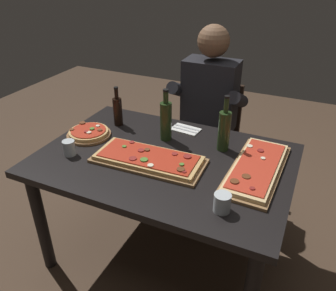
{
  "coord_description": "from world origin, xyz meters",
  "views": [
    {
      "loc": [
        0.7,
        -1.47,
        1.74
      ],
      "look_at": [
        0.0,
        0.05,
        0.79
      ],
      "focal_mm": 36.45,
      "sensor_mm": 36.0,
      "label": 1
    }
  ],
  "objects_px": {
    "pizza_round_far": "(89,133)",
    "wine_bottle_dark": "(224,130)",
    "diner_chair": "(210,133)",
    "tumbler_near_camera": "(222,203)",
    "pizza_rectangular_front": "(149,159)",
    "oil_bottle_amber": "(166,120)",
    "dining_table": "(164,171)",
    "seated_diner": "(207,109)",
    "vinegar_bottle_green": "(118,110)",
    "tumbler_far_side": "(69,149)",
    "pizza_rectangular_left": "(256,168)"
  },
  "relations": [
    {
      "from": "pizza_round_far",
      "to": "vinegar_bottle_green",
      "type": "relative_size",
      "value": 1.04
    },
    {
      "from": "pizza_rectangular_front",
      "to": "tumbler_near_camera",
      "type": "bearing_deg",
      "value": -24.57
    },
    {
      "from": "pizza_rectangular_left",
      "to": "vinegar_bottle_green",
      "type": "relative_size",
      "value": 2.37
    },
    {
      "from": "dining_table",
      "to": "pizza_round_far",
      "type": "height_order",
      "value": "pizza_round_far"
    },
    {
      "from": "tumbler_near_camera",
      "to": "seated_diner",
      "type": "height_order",
      "value": "seated_diner"
    },
    {
      "from": "pizza_round_far",
      "to": "wine_bottle_dark",
      "type": "relative_size",
      "value": 0.83
    },
    {
      "from": "pizza_rectangular_front",
      "to": "tumbler_near_camera",
      "type": "height_order",
      "value": "tumbler_near_camera"
    },
    {
      "from": "dining_table",
      "to": "tumbler_far_side",
      "type": "height_order",
      "value": "tumbler_far_side"
    },
    {
      "from": "pizza_rectangular_front",
      "to": "pizza_rectangular_left",
      "type": "relative_size",
      "value": 1.0
    },
    {
      "from": "dining_table",
      "to": "seated_diner",
      "type": "height_order",
      "value": "seated_diner"
    },
    {
      "from": "pizza_round_far",
      "to": "oil_bottle_amber",
      "type": "relative_size",
      "value": 0.85
    },
    {
      "from": "pizza_round_far",
      "to": "wine_bottle_dark",
      "type": "xyz_separation_m",
      "value": [
        0.81,
        0.19,
        0.11
      ]
    },
    {
      "from": "diner_chair",
      "to": "seated_diner",
      "type": "height_order",
      "value": "seated_diner"
    },
    {
      "from": "pizza_rectangular_left",
      "to": "diner_chair",
      "type": "relative_size",
      "value": 0.71
    },
    {
      "from": "dining_table",
      "to": "diner_chair",
      "type": "distance_m",
      "value": 0.87
    },
    {
      "from": "oil_bottle_amber",
      "to": "tumbler_far_side",
      "type": "relative_size",
      "value": 3.66
    },
    {
      "from": "pizza_rectangular_left",
      "to": "vinegar_bottle_green",
      "type": "distance_m",
      "value": 0.97
    },
    {
      "from": "pizza_round_far",
      "to": "seated_diner",
      "type": "relative_size",
      "value": 0.21
    },
    {
      "from": "oil_bottle_amber",
      "to": "pizza_rectangular_left",
      "type": "bearing_deg",
      "value": -11.98
    },
    {
      "from": "dining_table",
      "to": "wine_bottle_dark",
      "type": "relative_size",
      "value": 4.24
    },
    {
      "from": "tumbler_near_camera",
      "to": "tumbler_far_side",
      "type": "height_order",
      "value": "same"
    },
    {
      "from": "seated_diner",
      "to": "vinegar_bottle_green",
      "type": "bearing_deg",
      "value": -132.96
    },
    {
      "from": "pizza_round_far",
      "to": "tumbler_near_camera",
      "type": "relative_size",
      "value": 3.13
    },
    {
      "from": "wine_bottle_dark",
      "to": "diner_chair",
      "type": "distance_m",
      "value": 0.78
    },
    {
      "from": "oil_bottle_amber",
      "to": "pizza_round_far",
      "type": "bearing_deg",
      "value": -159.89
    },
    {
      "from": "vinegar_bottle_green",
      "to": "tumbler_far_side",
      "type": "relative_size",
      "value": 2.99
    },
    {
      "from": "oil_bottle_amber",
      "to": "tumbler_near_camera",
      "type": "bearing_deg",
      "value": -44.58
    },
    {
      "from": "tumbler_near_camera",
      "to": "tumbler_far_side",
      "type": "distance_m",
      "value": 0.93
    },
    {
      "from": "pizza_rectangular_left",
      "to": "tumbler_near_camera",
      "type": "bearing_deg",
      "value": -100.91
    },
    {
      "from": "tumbler_near_camera",
      "to": "dining_table",
      "type": "bearing_deg",
      "value": 144.69
    },
    {
      "from": "dining_table",
      "to": "tumbler_far_side",
      "type": "relative_size",
      "value": 15.96
    },
    {
      "from": "pizza_rectangular_left",
      "to": "wine_bottle_dark",
      "type": "distance_m",
      "value": 0.29
    },
    {
      "from": "pizza_rectangular_front",
      "to": "seated_diner",
      "type": "distance_m",
      "value": 0.82
    },
    {
      "from": "diner_chair",
      "to": "tumbler_near_camera",
      "type": "bearing_deg",
      "value": -69.81
    },
    {
      "from": "seated_diner",
      "to": "pizza_round_far",
      "type": "bearing_deg",
      "value": -127.36
    },
    {
      "from": "seated_diner",
      "to": "dining_table",
      "type": "bearing_deg",
      "value": -89.94
    },
    {
      "from": "diner_chair",
      "to": "oil_bottle_amber",
      "type": "bearing_deg",
      "value": -97.16
    },
    {
      "from": "pizza_rectangular_front",
      "to": "pizza_round_far",
      "type": "xyz_separation_m",
      "value": [
        -0.48,
        0.11,
        -0.0
      ]
    },
    {
      "from": "vinegar_bottle_green",
      "to": "dining_table",
      "type": "bearing_deg",
      "value": -28.76
    },
    {
      "from": "pizza_rectangular_front",
      "to": "oil_bottle_amber",
      "type": "relative_size",
      "value": 1.94
    },
    {
      "from": "pizza_rectangular_left",
      "to": "wine_bottle_dark",
      "type": "bearing_deg",
      "value": 146.94
    },
    {
      "from": "dining_table",
      "to": "tumbler_far_side",
      "type": "bearing_deg",
      "value": -158.31
    },
    {
      "from": "pizza_rectangular_front",
      "to": "vinegar_bottle_green",
      "type": "height_order",
      "value": "vinegar_bottle_green"
    },
    {
      "from": "pizza_rectangular_front",
      "to": "wine_bottle_dark",
      "type": "bearing_deg",
      "value": 43.12
    },
    {
      "from": "pizza_round_far",
      "to": "diner_chair",
      "type": "relative_size",
      "value": 0.31
    },
    {
      "from": "tumbler_far_side",
      "to": "tumbler_near_camera",
      "type": "bearing_deg",
      "value": -6.35
    },
    {
      "from": "wine_bottle_dark",
      "to": "oil_bottle_amber",
      "type": "relative_size",
      "value": 1.03
    },
    {
      "from": "pizza_rectangular_left",
      "to": "seated_diner",
      "type": "xyz_separation_m",
      "value": [
        -0.5,
        0.66,
        -0.02
      ]
    },
    {
      "from": "pizza_round_far",
      "to": "diner_chair",
      "type": "bearing_deg",
      "value": 56.9
    },
    {
      "from": "oil_bottle_amber",
      "to": "tumbler_far_side",
      "type": "bearing_deg",
      "value": -136.18
    }
  ]
}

